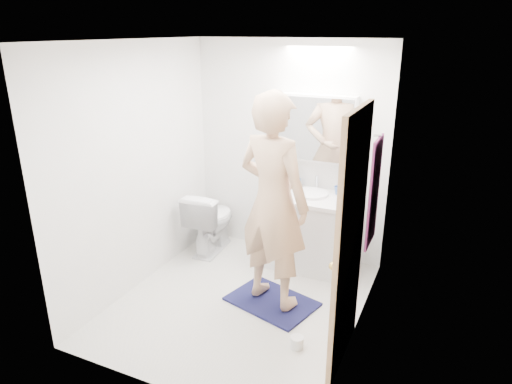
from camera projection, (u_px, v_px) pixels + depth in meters
The scene contains 23 objects.
floor at pixel (241, 301), 4.41m from camera, with size 2.50×2.50×0.00m, color silver.
ceiling at pixel (237, 40), 3.60m from camera, with size 2.50×2.50×0.00m, color white.
wall_back at pixel (289, 151), 5.08m from camera, with size 2.50×2.50×0.00m, color white.
wall_front at pixel (153, 241), 2.94m from camera, with size 2.50×2.50×0.00m, color white.
wall_left at pixel (138, 169), 4.43m from camera, with size 2.50×2.50×0.00m, color white.
wall_right at pixel (365, 203), 3.58m from camera, with size 2.50×2.50×0.00m, color white.
vanity_cabinet at pixel (309, 233), 4.97m from camera, with size 0.90×0.55×0.78m, color silver.
countertop at pixel (310, 197), 4.83m from camera, with size 0.95×0.58×0.04m, color white.
sink_basin at pixel (311, 193), 4.84m from camera, with size 0.36×0.36×0.03m, color white.
faucet at pixel (317, 183), 4.98m from camera, with size 0.02×0.02×0.16m, color silver.
medicine_cabinet at pixel (314, 128), 4.79m from camera, with size 0.88×0.14×0.70m, color white.
mirror_panel at pixel (312, 129), 4.73m from camera, with size 0.84×0.01×0.66m, color silver.
toilet at pixel (211, 220), 5.33m from camera, with size 0.42×0.73×0.75m, color white.
bath_rug at pixel (272, 301), 4.39m from camera, with size 0.80×0.55×0.02m, color #191645.
person at pixel (273, 202), 4.04m from camera, with size 0.72×0.47×1.98m, color tan.
door at pixel (350, 243), 3.35m from camera, with size 0.04×0.80×2.00m, color tan.
door_knob at pixel (333, 266), 3.13m from camera, with size 0.06×0.06×0.06m, color gold.
towel at pixel (374, 193), 4.09m from camera, with size 0.02×0.42×1.00m, color #13163E.
towel_hook at pixel (378, 135), 3.92m from camera, with size 0.02×0.02×0.07m, color silver.
soap_bottle_a at pixel (286, 178), 5.04m from camera, with size 0.09×0.09×0.22m, color tan.
soap_bottle_b at pixel (296, 180), 5.04m from camera, with size 0.08×0.08×0.17m, color #639DD5.
toothbrush_cup at pixel (339, 190), 4.84m from camera, with size 0.10×0.10×0.09m, color #3F68BE.
toilet_paper_roll at pixel (297, 342), 3.76m from camera, with size 0.11×0.11×0.10m, color white.
Camera 1 is at (1.71, -3.39, 2.49)m, focal length 32.03 mm.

